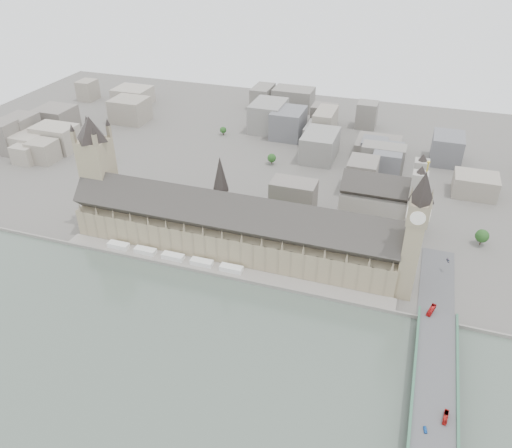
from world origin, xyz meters
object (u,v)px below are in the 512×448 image
(elizabeth_tower, at_px, (415,228))
(red_bus_south, at_px, (446,417))
(car_blue, at_px, (425,430))
(westminster_bridge, at_px, (433,402))
(palace_of_westminster, at_px, (231,228))
(car_approach, at_px, (448,260))
(red_bus_north, at_px, (431,310))
(westminster_abbey, at_px, (383,203))
(victoria_tower, at_px, (98,167))

(elizabeth_tower, height_order, red_bus_south, elizabeth_tower)
(elizabeth_tower, xyz_separation_m, car_blue, (19.79, -120.00, -47.14))
(westminster_bridge, relative_size, car_blue, 79.73)
(palace_of_westminster, distance_m, westminster_bridge, 195.05)
(car_approach, bearing_deg, red_bus_north, -114.51)
(westminster_bridge, bearing_deg, westminster_abbey, 105.64)
(red_bus_north, distance_m, red_bus_south, 85.01)
(palace_of_westminster, relative_size, red_bus_north, 22.12)
(palace_of_westminster, xyz_separation_m, car_blue, (157.79, -131.70, -11.76))
(victoria_tower, xyz_separation_m, car_approach, (289.78, 21.06, -44.30))
(elizabeth_tower, xyz_separation_m, westminster_abbey, (-27.08, 87.00, -33.01))
(red_bus_south, relative_size, car_blue, 2.33)
(elizabeth_tower, relative_size, westminster_bridge, 0.33)
(victoria_tower, relative_size, westminster_abbey, 1.47)
(westminster_abbey, relative_size, car_blue, 16.68)
(palace_of_westminster, xyz_separation_m, westminster_bridge, (162.00, -107.20, -17.58))
(red_bus_north, height_order, red_bus_south, red_bus_north)
(westminster_bridge, height_order, red_bus_north, red_bus_north)
(red_bus_south, xyz_separation_m, car_blue, (-9.73, -10.76, -0.63))
(palace_of_westminster, xyz_separation_m, red_bus_north, (157.41, -36.54, -10.79))
(palace_of_westminster, distance_m, victoria_tower, 126.41)
(red_bus_south, distance_m, car_blue, 14.52)
(westminster_abbey, bearing_deg, victoria_tower, -163.50)
(elizabeth_tower, distance_m, car_approach, 68.10)
(elizabeth_tower, height_order, westminster_bridge, elizabeth_tower)
(westminster_bridge, distance_m, car_approach, 134.81)
(car_approach, bearing_deg, westminster_bridge, -107.75)
(elizabeth_tower, xyz_separation_m, westminster_bridge, (24.00, -95.50, -52.96))
(palace_of_westminster, relative_size, elizabeth_tower, 2.47)
(elizabeth_tower, xyz_separation_m, red_bus_south, (29.52, -109.24, -46.51))
(westminster_abbey, relative_size, car_approach, 14.98)
(red_bus_north, bearing_deg, car_approach, 97.85)
(palace_of_westminster, distance_m, car_approach, 170.41)
(victoria_tower, distance_m, red_bus_south, 319.25)
(westminster_bridge, bearing_deg, red_bus_north, 93.72)
(red_bus_north, bearing_deg, elizabeth_tower, 145.08)
(westminster_bridge, xyz_separation_m, car_blue, (-4.21, -24.50, 5.82))
(elizabeth_tower, height_order, westminster_abbey, elizabeth_tower)
(elizabeth_tower, bearing_deg, palace_of_westminster, 175.15)
(palace_of_westminster, distance_m, red_bus_north, 161.96)
(palace_of_westminster, bearing_deg, red_bus_north, -13.07)
(red_bus_south, height_order, car_approach, red_bus_south)
(elizabeth_tower, relative_size, car_approach, 23.68)
(car_approach, bearing_deg, victoria_tower, 168.87)
(victoria_tower, relative_size, red_bus_south, 10.53)
(elizabeth_tower, height_order, car_approach, elizabeth_tower)
(victoria_tower, height_order, car_blue, victoria_tower)
(elizabeth_tower, distance_m, car_blue, 130.43)
(elizabeth_tower, distance_m, red_bus_north, 55.90)
(car_blue, relative_size, car_approach, 0.90)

